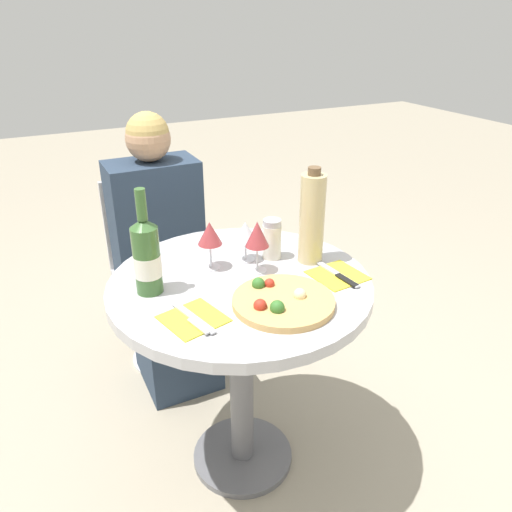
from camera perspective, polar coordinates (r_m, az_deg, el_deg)
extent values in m
plane|color=#9E937F|center=(2.01, -1.52, -21.98)|extent=(12.00, 12.00, 0.00)
cylinder|color=slate|center=(2.00, -1.53, -21.75)|extent=(0.36, 0.36, 0.02)
cylinder|color=slate|center=(1.75, -1.67, -13.83)|extent=(0.08, 0.08, 0.70)
cylinder|color=#B7B7BC|center=(1.53, -1.85, -3.33)|extent=(0.81, 0.81, 0.04)
cylinder|color=silver|center=(2.48, -9.93, -11.11)|extent=(0.34, 0.34, 0.01)
cylinder|color=silver|center=(2.37, -10.30, -7.29)|extent=(0.06, 0.06, 0.41)
cube|color=silver|center=(2.25, -10.74, -2.63)|extent=(0.37, 0.37, 0.03)
cube|color=silver|center=(2.31, -12.43, 4.03)|extent=(0.37, 0.02, 0.41)
cube|color=#28384C|center=(2.22, -9.07, -9.12)|extent=(0.31, 0.33, 0.44)
cube|color=#28384C|center=(2.14, -11.36, 3.83)|extent=(0.36, 0.21, 0.52)
sphere|color=tan|center=(2.03, -12.24, 12.93)|extent=(0.18, 0.18, 0.18)
sphere|color=tan|center=(2.03, -12.30, 13.54)|extent=(0.17, 0.17, 0.17)
cylinder|color=tan|center=(1.40, 3.15, -5.22)|extent=(0.29, 0.29, 0.02)
sphere|color=beige|center=(1.40, 5.02, -4.39)|extent=(0.04, 0.04, 0.04)
sphere|color=#B22D1E|center=(1.45, 0.45, -3.24)|extent=(0.03, 0.03, 0.03)
sphere|color=#B22D1E|center=(1.35, 0.47, -5.66)|extent=(0.04, 0.04, 0.04)
sphere|color=#B22D1E|center=(1.35, 0.70, -5.71)|extent=(0.03, 0.03, 0.03)
sphere|color=#336B28|center=(1.45, 0.27, -3.19)|extent=(0.04, 0.04, 0.04)
sphere|color=#B22D1E|center=(1.45, 1.54, -3.15)|extent=(0.03, 0.03, 0.03)
sphere|color=#336B28|center=(1.34, 2.44, -5.90)|extent=(0.04, 0.04, 0.04)
cylinder|color=#38602D|center=(1.45, -12.34, -0.48)|extent=(0.08, 0.08, 0.20)
cone|color=#38602D|center=(1.41, -12.78, 3.69)|extent=(0.08, 0.08, 0.03)
cylinder|color=#38602D|center=(1.39, -13.00, 5.76)|extent=(0.03, 0.03, 0.09)
cylinder|color=silver|center=(1.46, -12.28, -1.05)|extent=(0.08, 0.08, 0.06)
cylinder|color=tan|center=(1.59, 6.40, 4.19)|extent=(0.08, 0.08, 0.29)
cylinder|color=brown|center=(1.54, 6.70, 9.62)|extent=(0.04, 0.04, 0.02)
cylinder|color=silver|center=(1.64, 1.82, 1.65)|extent=(0.06, 0.06, 0.11)
cylinder|color=#B2B2B7|center=(1.61, 1.86, 3.83)|extent=(0.06, 0.06, 0.02)
cylinder|color=silver|center=(1.60, -5.14, -1.25)|extent=(0.06, 0.06, 0.00)
cylinder|color=silver|center=(1.58, -5.20, 0.08)|extent=(0.01, 0.01, 0.08)
cone|color=#9E383D|center=(1.55, -5.31, 2.63)|extent=(0.08, 0.08, 0.07)
cylinder|color=silver|center=(1.58, 0.13, -1.64)|extent=(0.06, 0.06, 0.00)
cylinder|color=silver|center=(1.56, 0.13, -0.23)|extent=(0.01, 0.01, 0.08)
cone|color=#9E383D|center=(1.52, 0.14, 2.54)|extent=(0.07, 0.07, 0.08)
cylinder|color=silver|center=(1.65, -1.19, -0.39)|extent=(0.06, 0.06, 0.00)
cylinder|color=silver|center=(1.63, -1.20, 0.71)|extent=(0.01, 0.01, 0.07)
cone|color=silver|center=(1.60, -1.22, 2.84)|extent=(0.07, 0.07, 0.07)
cube|color=yellow|center=(1.35, -7.17, -7.12)|extent=(0.18, 0.18, 0.00)
cube|color=silver|center=(1.35, -7.18, -6.96)|extent=(0.06, 0.19, 0.00)
cube|color=silver|center=(1.31, -6.48, -7.90)|extent=(0.04, 0.09, 0.00)
cube|color=yellow|center=(1.57, 9.29, -2.18)|extent=(0.16, 0.16, 0.00)
cube|color=silver|center=(1.57, 9.30, -2.04)|extent=(0.04, 0.19, 0.00)
cube|color=black|center=(1.53, 10.31, -2.71)|extent=(0.03, 0.09, 0.00)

